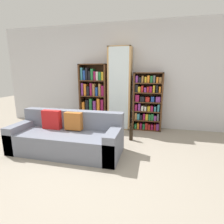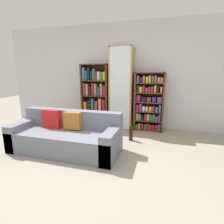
{
  "view_description": "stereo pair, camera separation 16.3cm",
  "coord_description": "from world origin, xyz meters",
  "px_view_note": "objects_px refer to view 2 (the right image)",
  "views": [
    {
      "loc": [
        0.97,
        -2.3,
        1.43
      ],
      "look_at": [
        0.1,
        1.28,
        0.61
      ],
      "focal_mm": 28.0,
      "sensor_mm": 36.0,
      "label": 1
    },
    {
      "loc": [
        1.13,
        -2.26,
        1.43
      ],
      "look_at": [
        0.1,
        1.28,
        0.61
      ],
      "focal_mm": 28.0,
      "sensor_mm": 36.0,
      "label": 2
    }
  ],
  "objects_px": {
    "bookshelf_right": "(149,103)",
    "display_cabinet": "(121,89)",
    "bookshelf_left": "(96,97)",
    "couch": "(66,137)",
    "wine_bottle": "(131,133)"
  },
  "relations": [
    {
      "from": "couch",
      "to": "bookshelf_left",
      "type": "relative_size",
      "value": 1.21
    },
    {
      "from": "couch",
      "to": "bookshelf_right",
      "type": "xyz_separation_m",
      "value": [
        1.38,
        1.69,
        0.44
      ]
    },
    {
      "from": "bookshelf_left",
      "to": "bookshelf_right",
      "type": "height_order",
      "value": "bookshelf_left"
    },
    {
      "from": "bookshelf_left",
      "to": "wine_bottle",
      "type": "height_order",
      "value": "bookshelf_left"
    },
    {
      "from": "couch",
      "to": "display_cabinet",
      "type": "distance_m",
      "value": 1.96
    },
    {
      "from": "bookshelf_right",
      "to": "couch",
      "type": "bearing_deg",
      "value": -129.21
    },
    {
      "from": "couch",
      "to": "wine_bottle",
      "type": "relative_size",
      "value": 5.23
    },
    {
      "from": "bookshelf_right",
      "to": "wine_bottle",
      "type": "distance_m",
      "value": 1.06
    },
    {
      "from": "bookshelf_right",
      "to": "display_cabinet",
      "type": "bearing_deg",
      "value": -178.75
    },
    {
      "from": "bookshelf_right",
      "to": "bookshelf_left",
      "type": "bearing_deg",
      "value": -179.99
    },
    {
      "from": "display_cabinet",
      "to": "wine_bottle",
      "type": "height_order",
      "value": "display_cabinet"
    },
    {
      "from": "bookshelf_right",
      "to": "wine_bottle",
      "type": "relative_size",
      "value": 3.76
    },
    {
      "from": "couch",
      "to": "bookshelf_right",
      "type": "distance_m",
      "value": 2.22
    },
    {
      "from": "couch",
      "to": "bookshelf_right",
      "type": "relative_size",
      "value": 1.39
    },
    {
      "from": "display_cabinet",
      "to": "bookshelf_left",
      "type": "bearing_deg",
      "value": 178.8
    }
  ]
}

